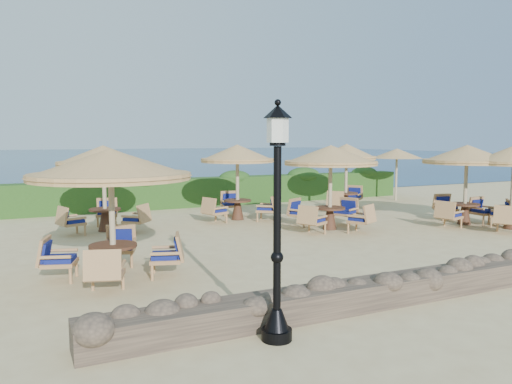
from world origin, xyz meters
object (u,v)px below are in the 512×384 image
Objects in this scene: cafe_set_0 at (111,185)px; cafe_set_1 at (330,171)px; lamp_post at (277,233)px; cafe_set_4 at (237,167)px; cafe_set_5 at (346,163)px; extra_parasol at (397,154)px; cafe_set_3 at (104,170)px; cafe_set_6 at (466,167)px.

cafe_set_0 is 1.11× the size of cafe_set_1.
lamp_post reaches higher than cafe_set_4.
cafe_set_5 is (10.10, 6.08, -0.02)m from cafe_set_0.
cafe_set_0 is 7.82m from cafe_set_4.
cafe_set_5 reaches higher than extra_parasol.
cafe_set_1 is at bearing -22.79° from cafe_set_3.
cafe_set_4 and cafe_set_5 have the same top height.
cafe_set_4 is (4.58, 0.30, -0.05)m from cafe_set_3.
cafe_set_1 reaches higher than extra_parasol.
cafe_set_3 is at bearing 160.61° from cafe_set_6.
cafe_set_4 is 0.95× the size of cafe_set_6.
cafe_set_5 is 0.93× the size of cafe_set_6.
cafe_set_6 is at bearing 29.84° from lamp_post.
cafe_set_4 reaches higher than extra_parasol.
cafe_set_3 is at bearing 157.21° from cafe_set_1.
cafe_set_0 and cafe_set_1 have the same top height.
extra_parasol is 0.84× the size of cafe_set_6.
cafe_set_3 is 0.99× the size of cafe_set_6.
cafe_set_0 is 1.13× the size of cafe_set_6.
cafe_set_4 is at bearing 121.82° from cafe_set_1.
cafe_set_4 is (-8.89, -2.00, -0.31)m from extra_parasol.
lamp_post reaches higher than cafe_set_0.
cafe_set_6 is at bearing -70.41° from cafe_set_5.
cafe_set_3 is at bearing 95.17° from lamp_post.
extra_parasol is 0.74× the size of cafe_set_0.
lamp_post is at bearing -150.16° from cafe_set_6.
cafe_set_4 is 4.85m from cafe_set_5.
cafe_set_3 and cafe_set_4 have the same top height.
cafe_set_3 is at bearing -176.35° from cafe_set_5.
cafe_set_4 is (-1.87, 3.01, 0.00)m from cafe_set_1.
extra_parasol is at bearing 28.80° from cafe_set_0.
cafe_set_1 is (-7.02, -5.01, -0.31)m from extra_parasol.
cafe_set_5 is (-4.05, -1.70, -0.26)m from extra_parasol.
extra_parasol is 6.65m from cafe_set_6.
cafe_set_1 is (5.58, 6.99, 0.30)m from lamp_post.
cafe_set_4 is (5.26, 5.78, -0.07)m from cafe_set_0.
lamp_post is 13.40m from cafe_set_5.
cafe_set_5 is at bearing 50.30° from lamp_post.
lamp_post is at bearing -128.58° from cafe_set_1.
cafe_set_4 is at bearing -176.44° from cafe_set_5.
lamp_post is 1.15× the size of cafe_set_6.
cafe_set_1 is at bearing 51.42° from lamp_post.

